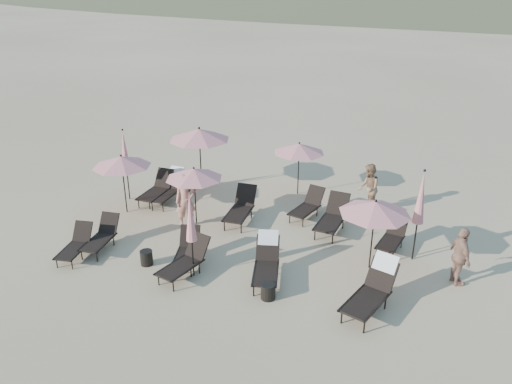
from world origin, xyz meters
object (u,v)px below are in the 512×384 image
at_px(lounger_11, 392,237).
at_px(umbrella_open_2, 375,208).
at_px(lounger_0, 101,236).
at_px(lounger_10, 332,217).
at_px(lounger_1, 76,244).
at_px(lounger_8, 241,208).
at_px(lounger_5, 373,288).
at_px(umbrella_closed_1, 421,198).
at_px(lounger_2, 187,250).
at_px(beachgoer_b, 368,189).
at_px(side_table_1, 268,291).
at_px(lounger_3, 185,260).
at_px(umbrella_open_0, 121,161).
at_px(umbrella_open_1, 194,174).
at_px(umbrella_closed_2, 125,151).
at_px(umbrella_closed_0, 191,217).
at_px(lounger_6, 169,187).
at_px(umbrella_open_4, 299,148).
at_px(lounger_9, 308,205).
at_px(umbrella_open_3, 199,134).
at_px(side_table_0, 146,258).
at_px(beachgoer_c, 460,257).
at_px(lounger_4, 267,261).
at_px(beachgoer_a, 186,201).
at_px(lounger_7, 157,189).

height_order(lounger_11, umbrella_open_2, umbrella_open_2).
height_order(lounger_0, lounger_10, lounger_10).
bearing_deg(lounger_1, lounger_8, 36.24).
distance_m(lounger_1, lounger_5, 8.45).
bearing_deg(umbrella_closed_1, lounger_2, -154.93).
bearing_deg(lounger_2, beachgoer_b, 34.45).
bearing_deg(lounger_11, side_table_1, -115.46).
bearing_deg(lounger_10, lounger_5, -59.45).
relative_size(lounger_3, umbrella_open_0, 0.84).
xyz_separation_m(umbrella_open_1, umbrella_closed_2, (-3.24, 0.74, 0.10)).
relative_size(umbrella_open_0, umbrella_closed_0, 0.82).
distance_m(lounger_10, beachgoer_b, 2.02).
bearing_deg(lounger_6, lounger_2, -53.24).
bearing_deg(umbrella_open_4, lounger_11, -35.76).
bearing_deg(umbrella_open_1, umbrella_closed_1, 3.77).
distance_m(lounger_5, umbrella_open_2, 2.29).
height_order(lounger_9, umbrella_open_1, umbrella_open_1).
bearing_deg(lounger_6, umbrella_open_3, 67.50).
bearing_deg(lounger_3, lounger_10, 65.21).
relative_size(lounger_2, lounger_8, 0.88).
height_order(lounger_9, umbrella_open_4, umbrella_open_4).
xyz_separation_m(lounger_6, umbrella_closed_1, (8.70, -0.75, 1.41)).
height_order(umbrella_open_2, umbrella_closed_2, umbrella_closed_2).
bearing_deg(lounger_1, side_table_0, -1.91).
relative_size(lounger_8, beachgoer_c, 1.14).
relative_size(lounger_2, umbrella_closed_0, 0.64).
bearing_deg(umbrella_closed_1, lounger_4, -144.03).
relative_size(umbrella_open_0, beachgoer_b, 1.21).
relative_size(lounger_5, umbrella_open_2, 0.96).
relative_size(lounger_1, beachgoer_a, 0.86).
distance_m(lounger_6, lounger_9, 5.09).
bearing_deg(side_table_0, umbrella_closed_2, 132.21).
bearing_deg(umbrella_open_2, lounger_7, 169.30).
bearing_deg(umbrella_closed_2, beachgoer_b, 16.18).
bearing_deg(lounger_11, lounger_7, -174.09).
bearing_deg(lounger_4, beachgoer_c, 1.78).
xyz_separation_m(lounger_2, lounger_7, (-3.23, 3.32, 0.06)).
relative_size(umbrella_open_1, umbrella_open_2, 0.95).
relative_size(umbrella_open_0, umbrella_open_4, 1.04).
distance_m(lounger_3, lounger_11, 6.15).
relative_size(lounger_2, lounger_9, 0.98).
bearing_deg(beachgoer_a, lounger_4, -63.61).
relative_size(lounger_3, lounger_5, 0.87).
distance_m(umbrella_open_1, umbrella_closed_0, 3.19).
xyz_separation_m(lounger_2, umbrella_closed_0, (0.50, -0.51, 1.37)).
distance_m(lounger_9, beachgoer_a, 4.09).
bearing_deg(lounger_4, umbrella_open_1, 129.80).
xyz_separation_m(umbrella_closed_0, umbrella_closed_1, (5.37, 3.26, 0.15)).
height_order(lounger_7, umbrella_closed_0, umbrella_closed_0).
bearing_deg(umbrella_open_2, lounger_4, -146.87).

